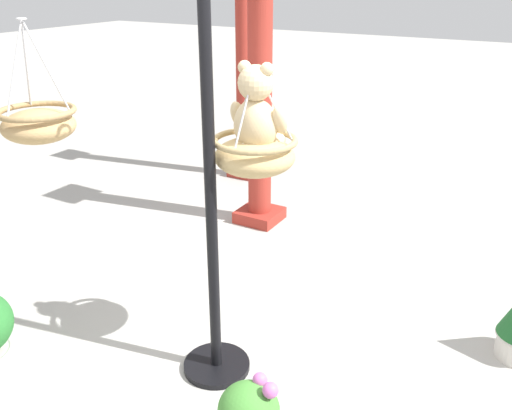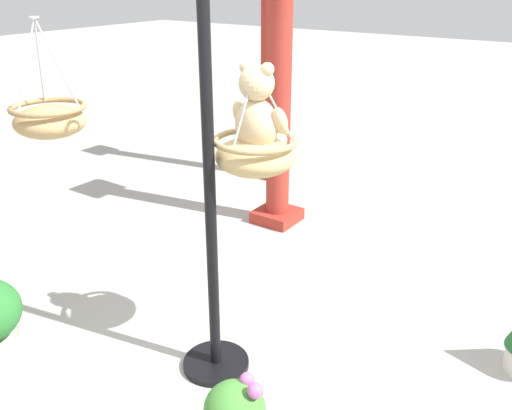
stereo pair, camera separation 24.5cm
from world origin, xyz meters
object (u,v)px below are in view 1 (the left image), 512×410
at_px(display_pole_central, 213,259).
at_px(teddy_bear, 257,114).
at_px(greenhouse_pillar_left, 244,60).
at_px(hanging_basket_left_high, 38,123).
at_px(hanging_basket_with_teddy, 255,154).
at_px(greenhouse_pillar_right, 260,101).

relative_size(display_pole_central, teddy_bear, 4.96).
bearing_deg(display_pole_central, greenhouse_pillar_left, 118.35).
bearing_deg(hanging_basket_left_high, hanging_basket_with_teddy, 18.61).
bearing_deg(greenhouse_pillar_left, hanging_basket_with_teddy, -57.64).
bearing_deg(greenhouse_pillar_right, greenhouse_pillar_left, 127.74).
distance_m(hanging_basket_with_teddy, teddy_bear, 0.23).
relative_size(hanging_basket_with_teddy, teddy_bear, 1.20).
height_order(teddy_bear, greenhouse_pillar_right, greenhouse_pillar_right).
xyz_separation_m(display_pole_central, hanging_basket_left_high, (-1.16, -0.19, 0.74)).
distance_m(display_pole_central, teddy_bear, 0.91).
bearing_deg(hanging_basket_with_teddy, greenhouse_pillar_right, 118.92).
bearing_deg(teddy_bear, greenhouse_pillar_right, 119.23).
distance_m(hanging_basket_with_teddy, greenhouse_pillar_left, 3.59).
height_order(hanging_basket_with_teddy, greenhouse_pillar_right, greenhouse_pillar_right).
bearing_deg(hanging_basket_left_high, teddy_bear, 19.56).
bearing_deg(greenhouse_pillar_right, teddy_bear, -60.77).
relative_size(greenhouse_pillar_left, greenhouse_pillar_right, 1.14).
distance_m(teddy_bear, greenhouse_pillar_right, 2.21).
distance_m(greenhouse_pillar_left, greenhouse_pillar_right, 1.42).
bearing_deg(hanging_basket_with_teddy, teddy_bear, 90.00).
bearing_deg(greenhouse_pillar_left, greenhouse_pillar_right, -52.26).
bearing_deg(greenhouse_pillar_right, hanging_basket_with_teddy, -61.08).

